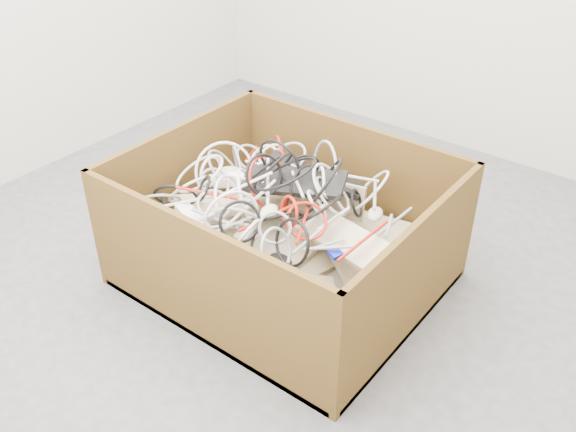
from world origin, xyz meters
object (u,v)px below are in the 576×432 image
Objects in this scene: power_strip_left at (248,177)px; vga_plug at (335,253)px; cardboard_box at (282,250)px; power_strip_right at (202,231)px.

power_strip_left reaches higher than vga_plug.
cardboard_box reaches higher than vga_plug.
power_strip_left is 6.90× the size of vga_plug.
cardboard_box is 3.80× the size of power_strip_right.
vga_plug is at bearing 31.24° from power_strip_right.
power_strip_left is 1.01× the size of power_strip_right.
cardboard_box reaches higher than power_strip_right.
power_strip_left is at bearing 165.38° from cardboard_box.
power_strip_right reaches higher than vga_plug.
cardboard_box is at bearing 179.14° from vga_plug.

